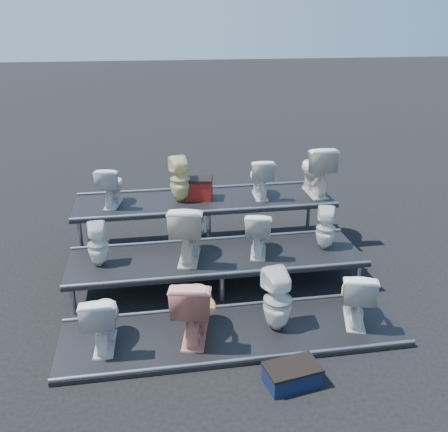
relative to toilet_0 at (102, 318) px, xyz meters
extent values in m
plane|color=black|center=(1.54, 1.30, -0.42)|extent=(80.00, 80.00, 0.00)
cube|color=black|center=(1.54, 0.00, -0.39)|extent=(4.20, 1.20, 0.06)
cube|color=black|center=(1.54, 1.30, -0.19)|extent=(4.20, 1.20, 0.46)
cube|color=black|center=(1.54, 2.60, 0.01)|extent=(4.20, 1.20, 0.86)
imported|color=silver|center=(0.00, 0.00, 0.00)|extent=(0.44, 0.73, 0.73)
imported|color=#DE8E7C|center=(1.07, 0.00, 0.06)|extent=(0.65, 0.92, 0.85)
imported|color=silver|center=(2.10, 0.00, 0.03)|extent=(0.40, 0.41, 0.78)
imported|color=silver|center=(3.12, 0.00, 0.01)|extent=(0.61, 0.82, 0.74)
imported|color=silver|center=(-0.10, 1.30, 0.34)|extent=(0.29, 0.30, 0.61)
imported|color=silver|center=(1.14, 1.30, 0.46)|extent=(0.63, 0.91, 0.85)
imported|color=silver|center=(2.15, 1.30, 0.37)|extent=(0.53, 0.73, 0.67)
imported|color=silver|center=(3.17, 1.30, 0.35)|extent=(0.36, 0.37, 0.63)
imported|color=silver|center=(0.06, 2.60, 0.76)|extent=(0.48, 0.69, 0.64)
imported|color=beige|center=(1.15, 2.60, 0.80)|extent=(0.37, 0.38, 0.73)
imported|color=silver|center=(2.48, 2.60, 0.77)|extent=(0.41, 0.67, 0.67)
imported|color=silver|center=(3.43, 2.60, 0.86)|extent=(0.48, 0.83, 0.85)
cube|color=maroon|center=(1.46, 2.66, 0.59)|extent=(0.50, 0.43, 0.31)
cube|color=#0E1834|center=(2.01, -0.96, -0.32)|extent=(0.61, 0.43, 0.20)
camera|label=1|loc=(0.59, -5.08, 3.26)|focal=40.00mm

